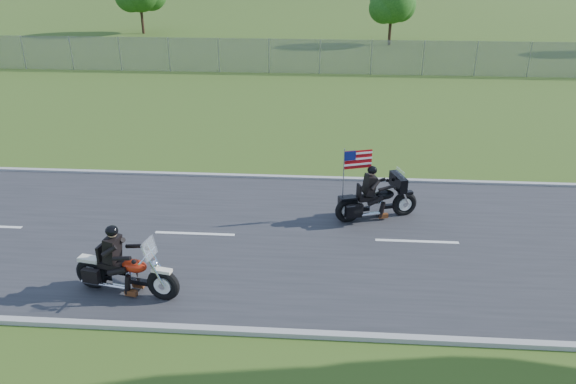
{
  "coord_description": "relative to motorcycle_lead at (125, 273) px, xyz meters",
  "views": [
    {
      "loc": [
        1.5,
        -13.24,
        7.45
      ],
      "look_at": [
        0.55,
        0.0,
        1.38
      ],
      "focal_mm": 35.0,
      "sensor_mm": 36.0,
      "label": 1
    }
  ],
  "objects": [
    {
      "name": "curb_north",
      "position": [
        2.93,
        6.88,
        -0.5
      ],
      "size": [
        120.0,
        0.18,
        0.12
      ],
      "primitive_type": "cube",
      "color": "#9E9B93",
      "rests_on": "ground"
    },
    {
      "name": "ground",
      "position": [
        2.93,
        2.83,
        -0.55
      ],
      "size": [
        420.0,
        420.0,
        0.0
      ],
      "primitive_type": "plane",
      "color": "#354F18",
      "rests_on": "ground"
    },
    {
      "name": "fence",
      "position": [
        -2.07,
        22.83,
        0.45
      ],
      "size": [
        60.0,
        0.03,
        2.0
      ],
      "primitive_type": "cube",
      "color": "gray",
      "rests_on": "ground"
    },
    {
      "name": "motorcycle_follow",
      "position": [
        5.92,
        4.14,
        0.02
      ],
      "size": [
        2.42,
        1.17,
        2.07
      ],
      "rotation": [
        0.0,
        0.0,
        0.31
      ],
      "color": "black",
      "rests_on": "ground"
    },
    {
      "name": "tree_fence_near",
      "position": [
        8.98,
        32.86,
        2.43
      ],
      "size": [
        3.52,
        3.28,
        4.75
      ],
      "color": "#382316",
      "rests_on": "ground"
    },
    {
      "name": "curb_south",
      "position": [
        2.93,
        -1.22,
        -0.5
      ],
      "size": [
        120.0,
        0.18,
        0.12
      ],
      "primitive_type": "cube",
      "color": "#9E9B93",
      "rests_on": "ground"
    },
    {
      "name": "road",
      "position": [
        2.93,
        2.83,
        -0.53
      ],
      "size": [
        120.0,
        8.0,
        0.04
      ],
      "primitive_type": "cube",
      "color": "#28282B",
      "rests_on": "ground"
    },
    {
      "name": "motorcycle_lead",
      "position": [
        0.0,
        0.0,
        0.0
      ],
      "size": [
        2.57,
        0.94,
        1.74
      ],
      "rotation": [
        0.0,
        0.0,
        -0.19
      ],
      "color": "black",
      "rests_on": "ground"
    }
  ]
}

